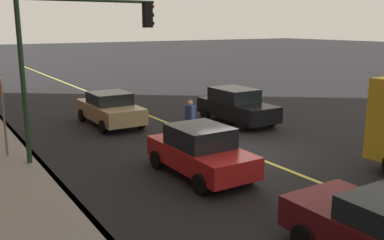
% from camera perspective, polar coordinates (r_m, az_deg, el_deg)
% --- Properties ---
extents(ground, '(200.00, 200.00, 0.00)m').
position_cam_1_polar(ground, '(15.99, 6.73, -4.32)').
color(ground, black).
extents(curb_edge, '(80.00, 0.16, 0.15)m').
position_cam_1_polar(curb_edge, '(13.05, -17.15, -8.41)').
color(curb_edge, slate).
rests_on(curb_edge, ground).
extents(lane_stripe_center, '(80.00, 0.16, 0.01)m').
position_cam_1_polar(lane_stripe_center, '(15.99, 6.73, -4.29)').
color(lane_stripe_center, '#D8CC4C').
rests_on(lane_stripe_center, ground).
extents(car_tan, '(4.37, 2.01, 1.54)m').
position_cam_1_polar(car_tan, '(20.44, -10.89, 1.51)').
color(car_tan, tan).
rests_on(car_tan, ground).
extents(car_black, '(4.35, 1.96, 1.66)m').
position_cam_1_polar(car_black, '(20.56, 5.93, 1.91)').
color(car_black, black).
rests_on(car_black, ground).
extents(car_red, '(4.00, 1.91, 1.58)m').
position_cam_1_polar(car_red, '(13.33, 1.10, -4.15)').
color(car_red, red).
rests_on(car_red, ground).
extents(pedestrian_with_backpack, '(0.43, 0.42, 1.65)m').
position_cam_1_polar(pedestrian_with_backpack, '(17.41, -0.19, 0.44)').
color(pedestrian_with_backpack, '#383838').
rests_on(pedestrian_with_backpack, ground).
extents(traffic_light_mast, '(0.28, 4.82, 5.73)m').
position_cam_1_polar(traffic_light_mast, '(15.04, -14.97, 9.67)').
color(traffic_light_mast, '#1E3823').
rests_on(traffic_light_mast, ground).
extents(street_sign_post, '(0.60, 0.08, 3.06)m').
position_cam_1_polar(street_sign_post, '(15.93, -23.91, 1.26)').
color(street_sign_post, slate).
rests_on(street_sign_post, ground).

